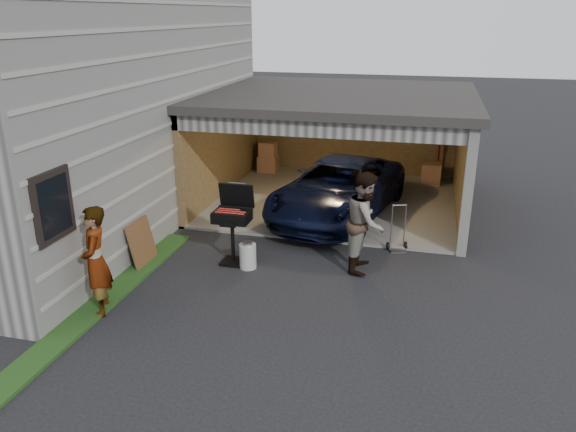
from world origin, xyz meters
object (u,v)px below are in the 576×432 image
plywood_panel (142,243)px  bbq_grill (233,219)px  minivan (338,191)px  man (366,222)px  propane_tank (248,256)px  woman (96,261)px  hand_truck (398,242)px

plywood_panel → bbq_grill: bearing=17.4°
minivan → man: size_ratio=2.48×
man → bbq_grill: 2.62m
plywood_panel → minivan: bearing=48.0°
minivan → plywood_panel: 4.99m
propane_tank → plywood_panel: plywood_panel is taller
woman → bbq_grill: size_ratio=1.19×
plywood_panel → propane_tank: bearing=9.8°
man → bbq_grill: (-2.59, -0.36, -0.04)m
bbq_grill → plywood_panel: 1.89m
minivan → woman: size_ratio=2.59×
man → bbq_grill: man is taller
bbq_grill → propane_tank: (0.36, -0.18, -0.69)m
minivan → hand_truck: size_ratio=4.75×
minivan → bbq_grill: size_ratio=3.08×
woman → plywood_panel: (-0.24, 1.93, -0.49)m
minivan → hand_truck: 2.40m
woman → man: 4.98m
man → propane_tank: bearing=105.4°
bbq_grill → propane_tank: bearing=-27.1°
plywood_panel → man: bearing=11.8°
bbq_grill → hand_truck: size_ratio=1.54×
hand_truck → woman: bearing=-158.4°
bbq_grill → propane_tank: bbq_grill is taller
plywood_panel → woman: bearing=-82.9°
woman → minivan: bearing=126.5°
minivan → bbq_grill: bbq_grill is taller
minivan → woman: 6.44m
propane_tank → woman: bearing=-129.0°
woman → plywood_panel: size_ratio=2.03×
man → plywood_panel: 4.46m
man → woman: bearing=126.5°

